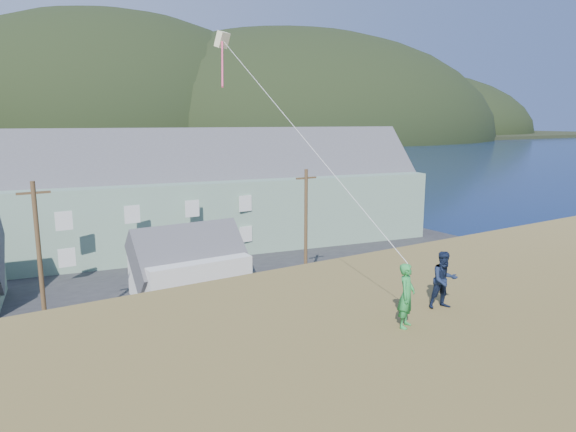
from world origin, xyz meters
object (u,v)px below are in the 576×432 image
(shed_white, at_px, (190,264))
(shed_palegreen_far, at_px, (54,220))
(kite_flyer_navy, at_px, (444,280))
(kite_flyer_green, at_px, (406,296))
(lodge, at_px, (228,191))

(shed_white, distance_m, shed_palegreen_far, 20.73)
(shed_palegreen_far, height_order, kite_flyer_navy, kite_flyer_navy)
(shed_palegreen_far, relative_size, kite_flyer_green, 6.76)
(shed_white, height_order, kite_flyer_green, kite_flyer_green)
(lodge, relative_size, kite_flyer_green, 25.22)
(kite_flyer_green, bearing_deg, shed_palegreen_far, 63.06)
(kite_flyer_navy, bearing_deg, shed_palegreen_far, 113.94)
(shed_palegreen_far, height_order, kite_flyer_green, kite_flyer_green)
(shed_white, height_order, kite_flyer_navy, kite_flyer_navy)
(shed_white, xyz_separation_m, shed_palegreen_far, (-5.87, 19.87, 0.39))
(lodge, height_order, kite_flyer_green, lodge)
(lodge, xyz_separation_m, kite_flyer_navy, (-11.05, -36.69, 2.68))
(lodge, distance_m, shed_white, 16.07)
(lodge, relative_size, shed_palegreen_far, 3.73)
(shed_white, bearing_deg, kite_flyer_navy, -94.77)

